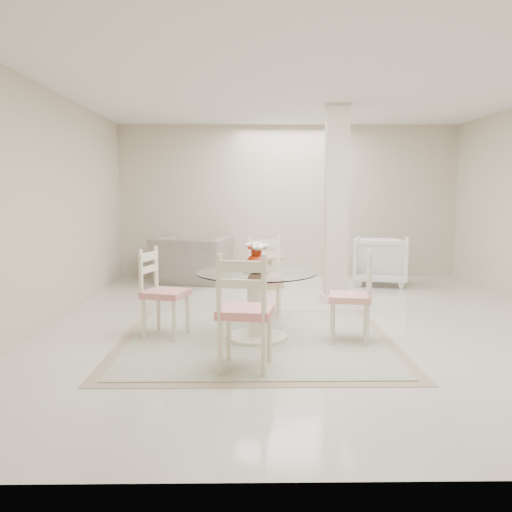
{
  "coord_description": "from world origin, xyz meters",
  "views": [
    {
      "loc": [
        -0.71,
        -6.18,
        1.51
      ],
      "look_at": [
        -0.63,
        -0.52,
        0.85
      ],
      "focal_mm": 38.0,
      "sensor_mm": 36.0,
      "label": 1
    }
  ],
  "objects_px": {
    "side_table": "(270,273)",
    "red_vase": "(256,257)",
    "dining_chair_north": "(264,271)",
    "dining_chair_west": "(160,286)",
    "column": "(336,205)",
    "dining_chair_south": "(244,303)",
    "recliner_taupe": "(192,260)",
    "dining_chair_east": "(357,290)",
    "dining_table": "(256,306)",
    "armchair_white": "(381,260)"
  },
  "relations": [
    {
      "from": "dining_table",
      "to": "dining_chair_north",
      "type": "xyz_separation_m",
      "value": [
        0.11,
        1.02,
        0.22
      ]
    },
    {
      "from": "column",
      "to": "recliner_taupe",
      "type": "relative_size",
      "value": 2.26
    },
    {
      "from": "dining_table",
      "to": "red_vase",
      "type": "xyz_separation_m",
      "value": [
        0.0,
        -0.0,
        0.5
      ]
    },
    {
      "from": "red_vase",
      "to": "dining_chair_east",
      "type": "xyz_separation_m",
      "value": [
        1.01,
        -0.12,
        -0.32
      ]
    },
    {
      "from": "column",
      "to": "red_vase",
      "type": "relative_size",
      "value": 8.78
    },
    {
      "from": "column",
      "to": "dining_chair_east",
      "type": "bearing_deg",
      "value": -93.3
    },
    {
      "from": "column",
      "to": "dining_chair_east",
      "type": "height_order",
      "value": "column"
    },
    {
      "from": "dining_table",
      "to": "dining_chair_north",
      "type": "distance_m",
      "value": 1.04
    },
    {
      "from": "red_vase",
      "to": "dining_chair_south",
      "type": "xyz_separation_m",
      "value": [
        -0.12,
        -1.02,
        -0.26
      ]
    },
    {
      "from": "recliner_taupe",
      "to": "side_table",
      "type": "bearing_deg",
      "value": 172.97
    },
    {
      "from": "side_table",
      "to": "red_vase",
      "type": "bearing_deg",
      "value": -94.77
    },
    {
      "from": "dining_chair_east",
      "to": "dining_table",
      "type": "bearing_deg",
      "value": -86.14
    },
    {
      "from": "red_vase",
      "to": "dining_chair_west",
      "type": "distance_m",
      "value": 1.06
    },
    {
      "from": "column",
      "to": "dining_chair_east",
      "type": "relative_size",
      "value": 2.62
    },
    {
      "from": "dining_chair_west",
      "to": "side_table",
      "type": "distance_m",
      "value": 3.27
    },
    {
      "from": "dining_chair_north",
      "to": "dining_chair_south",
      "type": "height_order",
      "value": "dining_chair_south"
    },
    {
      "from": "dining_table",
      "to": "dining_chair_east",
      "type": "xyz_separation_m",
      "value": [
        1.01,
        -0.12,
        0.18
      ]
    },
    {
      "from": "armchair_white",
      "to": "dining_table",
      "type": "bearing_deg",
      "value": 74.31
    },
    {
      "from": "armchair_white",
      "to": "dining_chair_east",
      "type": "bearing_deg",
      "value": 88.73
    },
    {
      "from": "recliner_taupe",
      "to": "side_table",
      "type": "relative_size",
      "value": 2.37
    },
    {
      "from": "column",
      "to": "armchair_white",
      "type": "distance_m",
      "value": 1.95
    },
    {
      "from": "red_vase",
      "to": "side_table",
      "type": "xyz_separation_m",
      "value": [
        0.26,
        3.12,
        -0.63
      ]
    },
    {
      "from": "dining_chair_east",
      "to": "dining_chair_south",
      "type": "xyz_separation_m",
      "value": [
        -1.13,
        -0.9,
        0.05
      ]
    },
    {
      "from": "column",
      "to": "dining_chair_west",
      "type": "xyz_separation_m",
      "value": [
        -2.14,
        -1.89,
        -0.8
      ]
    },
    {
      "from": "column",
      "to": "side_table",
      "type": "relative_size",
      "value": 5.36
    },
    {
      "from": "dining_chair_east",
      "to": "dining_chair_west",
      "type": "height_order",
      "value": "dining_chair_west"
    },
    {
      "from": "dining_chair_north",
      "to": "armchair_white",
      "type": "distance_m",
      "value": 3.13
    },
    {
      "from": "armchair_white",
      "to": "side_table",
      "type": "relative_size",
      "value": 1.74
    },
    {
      "from": "dining_chair_north",
      "to": "dining_chair_south",
      "type": "relative_size",
      "value": 0.97
    },
    {
      "from": "dining_chair_north",
      "to": "dining_chair_west",
      "type": "distance_m",
      "value": 1.43
    },
    {
      "from": "dining_table",
      "to": "dining_chair_west",
      "type": "xyz_separation_m",
      "value": [
        -1.01,
        0.12,
        0.19
      ]
    },
    {
      "from": "dining_chair_north",
      "to": "armchair_white",
      "type": "relative_size",
      "value": 1.25
    },
    {
      "from": "dining_chair_west",
      "to": "dining_chair_east",
      "type": "bearing_deg",
      "value": -79.94
    },
    {
      "from": "dining_chair_north",
      "to": "armchair_white",
      "type": "xyz_separation_m",
      "value": [
        2.02,
        2.38,
        -0.18
      ]
    },
    {
      "from": "red_vase",
      "to": "recliner_taupe",
      "type": "xyz_separation_m",
      "value": [
        -1.03,
        3.62,
        -0.47
      ]
    },
    {
      "from": "dining_chair_west",
      "to": "side_table",
      "type": "bearing_deg",
      "value": -6.11
    },
    {
      "from": "dining_chair_south",
      "to": "recliner_taupe",
      "type": "relative_size",
      "value": 0.95
    },
    {
      "from": "dining_chair_east",
      "to": "dining_chair_south",
      "type": "bearing_deg",
      "value": -40.92
    },
    {
      "from": "column",
      "to": "recliner_taupe",
      "type": "distance_m",
      "value": 2.86
    },
    {
      "from": "side_table",
      "to": "dining_chair_south",
      "type": "bearing_deg",
      "value": -95.22
    },
    {
      "from": "dining_table",
      "to": "recliner_taupe",
      "type": "height_order",
      "value": "recliner_taupe"
    },
    {
      "from": "dining_table",
      "to": "dining_chair_west",
      "type": "height_order",
      "value": "dining_chair_west"
    },
    {
      "from": "dining_chair_north",
      "to": "dining_chair_west",
      "type": "bearing_deg",
      "value": -141.19
    },
    {
      "from": "dining_chair_east",
      "to": "dining_chair_north",
      "type": "height_order",
      "value": "dining_chair_north"
    },
    {
      "from": "dining_chair_south",
      "to": "recliner_taupe",
      "type": "xyz_separation_m",
      "value": [
        -0.92,
        4.64,
        -0.21
      ]
    },
    {
      "from": "dining_table",
      "to": "side_table",
      "type": "distance_m",
      "value": 3.13
    },
    {
      "from": "dining_chair_north",
      "to": "side_table",
      "type": "xyz_separation_m",
      "value": [
        0.16,
        2.1,
        -0.34
      ]
    },
    {
      "from": "column",
      "to": "dining_chair_south",
      "type": "xyz_separation_m",
      "value": [
        -1.25,
        -3.03,
        -0.76
      ]
    },
    {
      "from": "column",
      "to": "dining_chair_west",
      "type": "height_order",
      "value": "column"
    },
    {
      "from": "red_vase",
      "to": "dining_chair_north",
      "type": "distance_m",
      "value": 1.06
    }
  ]
}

